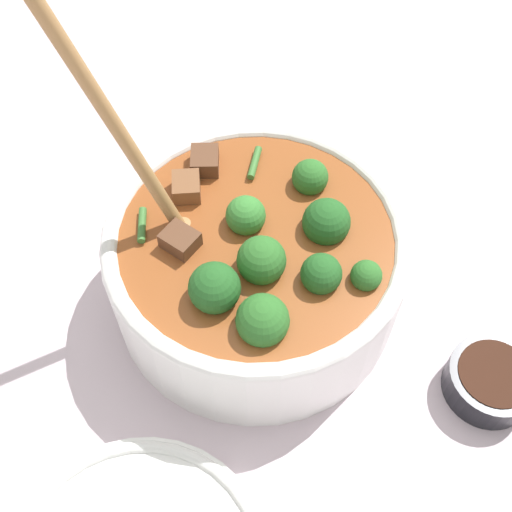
# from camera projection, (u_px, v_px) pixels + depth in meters

# --- Properties ---
(ground_plane) EXTENTS (4.00, 4.00, 0.00)m
(ground_plane) POSITION_uv_depth(u_px,v_px,m) (256.00, 294.00, 0.64)
(ground_plane) COLOR silver
(stew_bowl) EXTENTS (0.27, 0.27, 0.32)m
(stew_bowl) POSITION_uv_depth(u_px,v_px,m) (256.00, 260.00, 0.59)
(stew_bowl) COLOR white
(stew_bowl) RESTS_ON ground_plane
(condiment_bowl) EXTENTS (0.08, 0.08, 0.03)m
(condiment_bowl) POSITION_uv_depth(u_px,v_px,m) (491.00, 380.00, 0.57)
(condiment_bowl) COLOR black
(condiment_bowl) RESTS_ON ground_plane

